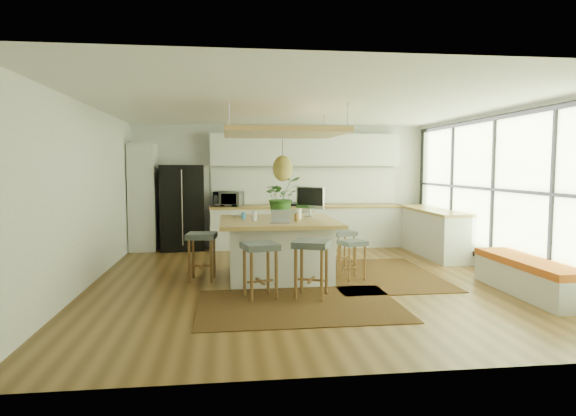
{
  "coord_description": "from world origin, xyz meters",
  "views": [
    {
      "loc": [
        -1.19,
        -7.43,
        1.77
      ],
      "look_at": [
        -0.2,
        0.5,
        1.1
      ],
      "focal_mm": 30.49,
      "sensor_mm": 36.0,
      "label": 1
    }
  ],
  "objects": [
    {
      "name": "floor",
      "position": [
        0.0,
        0.0,
        0.0
      ],
      "size": [
        7.0,
        7.0,
        0.0
      ],
      "primitive_type": "plane",
      "color": "#4F3416",
      "rests_on": "ground"
    },
    {
      "name": "ceiling",
      "position": [
        0.0,
        0.0,
        2.7
      ],
      "size": [
        7.0,
        7.0,
        0.0
      ],
      "primitive_type": "plane",
      "rotation": [
        3.14,
        0.0,
        0.0
      ],
      "color": "white",
      "rests_on": "ground"
    },
    {
      "name": "wall_back",
      "position": [
        0.0,
        3.5,
        1.35
      ],
      "size": [
        6.5,
        0.0,
        6.5
      ],
      "primitive_type": "plane",
      "rotation": [
        1.57,
        0.0,
        0.0
      ],
      "color": "beige",
      "rests_on": "ground"
    },
    {
      "name": "wall_front",
      "position": [
        0.0,
        -3.5,
        1.35
      ],
      "size": [
        6.5,
        0.0,
        6.5
      ],
      "primitive_type": "plane",
      "rotation": [
        -1.57,
        0.0,
        0.0
      ],
      "color": "beige",
      "rests_on": "ground"
    },
    {
      "name": "wall_left",
      "position": [
        -3.25,
        0.0,
        1.35
      ],
      "size": [
        0.0,
        7.0,
        7.0
      ],
      "primitive_type": "plane",
      "rotation": [
        1.57,
        0.0,
        1.57
      ],
      "color": "beige",
      "rests_on": "ground"
    },
    {
      "name": "wall_right",
      "position": [
        3.25,
        0.0,
        1.35
      ],
      "size": [
        0.0,
        7.0,
        7.0
      ],
      "primitive_type": "plane",
      "rotation": [
        1.57,
        0.0,
        -1.57
      ],
      "color": "beige",
      "rests_on": "ground"
    },
    {
      "name": "window_wall",
      "position": [
        3.22,
        0.0,
        1.4
      ],
      "size": [
        0.1,
        6.2,
        2.6
      ],
      "primitive_type": null,
      "color": "black",
      "rests_on": "wall_right"
    },
    {
      "name": "pantry",
      "position": [
        -2.95,
        3.18,
        1.12
      ],
      "size": [
        0.55,
        0.6,
        2.25
      ],
      "primitive_type": "cube",
      "color": "beige",
      "rests_on": "floor"
    },
    {
      "name": "back_counter_base",
      "position": [
        0.55,
        3.18,
        0.44
      ],
      "size": [
        4.2,
        0.6,
        0.88
      ],
      "primitive_type": "cube",
      "color": "beige",
      "rests_on": "floor"
    },
    {
      "name": "back_counter_top",
      "position": [
        0.55,
        3.18,
        0.9
      ],
      "size": [
        4.24,
        0.64,
        0.05
      ],
      "primitive_type": "cube",
      "color": "olive",
      "rests_on": "back_counter_base"
    },
    {
      "name": "backsplash",
      "position": [
        0.55,
        3.48,
        1.35
      ],
      "size": [
        4.2,
        0.02,
        0.8
      ],
      "primitive_type": "cube",
      "color": "white",
      "rests_on": "wall_back"
    },
    {
      "name": "upper_cabinets",
      "position": [
        0.55,
        3.32,
        2.15
      ],
      "size": [
        4.2,
        0.34,
        0.7
      ],
      "primitive_type": "cube",
      "color": "beige",
      "rests_on": "wall_back"
    },
    {
      "name": "range",
      "position": [
        0.3,
        3.18,
        0.5
      ],
      "size": [
        0.76,
        0.62,
        1.0
      ],
      "primitive_type": null,
      "color": "#A5A5AA",
      "rests_on": "floor"
    },
    {
      "name": "right_counter_base",
      "position": [
        2.93,
        2.0,
        0.44
      ],
      "size": [
        0.6,
        2.5,
        0.88
      ],
      "primitive_type": "cube",
      "color": "beige",
      "rests_on": "floor"
    },
    {
      "name": "right_counter_top",
      "position": [
        2.93,
        2.0,
        0.9
      ],
      "size": [
        0.64,
        2.54,
        0.05
      ],
      "primitive_type": "cube",
      "color": "olive",
      "rests_on": "right_counter_base"
    },
    {
      "name": "window_bench",
      "position": [
        2.95,
        -1.2,
        0.25
      ],
      "size": [
        0.52,
        2.0,
        0.5
      ],
      "primitive_type": null,
      "color": "beige",
      "rests_on": "floor"
    },
    {
      "name": "ceiling_panel",
      "position": [
        -0.3,
        0.4,
        2.05
      ],
      "size": [
        1.86,
        1.86,
        0.8
      ],
      "primitive_type": null,
      "color": "olive",
      "rests_on": "ceiling"
    },
    {
      "name": "rug_near",
      "position": [
        -0.29,
        -1.36,
        0.01
      ],
      "size": [
        2.6,
        1.8,
        0.01
      ],
      "primitive_type": "cube",
      "color": "black",
      "rests_on": "floor"
    },
    {
      "name": "rug_right",
      "position": [
        1.28,
        0.26,
        0.01
      ],
      "size": [
        1.8,
        2.6,
        0.01
      ],
      "primitive_type": "cube",
      "color": "black",
      "rests_on": "floor"
    },
    {
      "name": "fridge",
      "position": [
        -2.15,
        3.17,
        0.93
      ],
      "size": [
        0.97,
        0.8,
        1.81
      ],
      "primitive_type": null,
      "rotation": [
        0.0,
        0.0,
        0.1
      ],
      "color": "black",
      "rests_on": "floor"
    },
    {
      "name": "island",
      "position": [
        -0.38,
        0.34,
        0.47
      ],
      "size": [
        1.85,
        1.85,
        0.93
      ],
      "primitive_type": null,
      "color": "olive",
      "rests_on": "floor"
    },
    {
      "name": "stool_near_left",
      "position": [
        -0.76,
        -0.94,
        0.35
      ],
      "size": [
        0.54,
        0.54,
        0.75
      ],
      "primitive_type": null,
      "rotation": [
        0.0,
        0.0,
        0.24
      ],
      "color": "#3D4344",
      "rests_on": "floor"
    },
    {
      "name": "stool_near_right",
      "position": [
        -0.07,
        -0.99,
        0.35
      ],
      "size": [
        0.6,
        0.6,
        0.78
      ],
      "primitive_type": null,
      "rotation": [
        0.0,
        0.0,
        -0.38
      ],
      "color": "#3D4344",
      "rests_on": "floor"
    },
    {
      "name": "stool_right_front",
      "position": [
        0.75,
        -0.04,
        0.35
      ],
      "size": [
        0.46,
        0.46,
        0.62
      ],
      "primitive_type": null,
      "rotation": [
        0.0,
        0.0,
        1.87
      ],
      "color": "#3D4344",
      "rests_on": "floor"
    },
    {
      "name": "stool_right_back",
      "position": [
        0.76,
        0.73,
        0.35
      ],
      "size": [
        0.5,
        0.5,
        0.68
      ],
      "primitive_type": null,
      "rotation": [
        0.0,
        0.0,
        1.87
      ],
      "color": "#3D4344",
      "rests_on": "floor"
    },
    {
      "name": "stool_left_side",
      "position": [
        -1.59,
        0.22,
        0.35
      ],
      "size": [
        0.49,
        0.49,
        0.75
      ],
      "primitive_type": null,
      "rotation": [
        0.0,
        0.0,
        -1.68
      ],
      "color": "#3D4344",
      "rests_on": "floor"
    },
    {
      "name": "laptop",
      "position": [
        -0.4,
        -0.21,
        1.05
      ],
      "size": [
        0.34,
        0.36,
        0.21
      ],
      "primitive_type": null,
      "rotation": [
        0.0,
        0.0,
        -0.2
      ],
      "color": "#A5A5AA",
      "rests_on": "island"
    },
    {
      "name": "monitor",
      "position": [
        0.22,
        0.78,
        1.19
      ],
      "size": [
        0.55,
        0.52,
        0.52
      ],
      "primitive_type": null,
      "rotation": [
        0.0,
        0.0,
        -0.74
      ],
      "color": "#A5A5AA",
      "rests_on": "island"
    },
    {
      "name": "microwave",
      "position": [
        -1.16,
        3.18,
        1.12
      ],
      "size": [
        0.66,
        0.49,
        0.4
      ],
      "primitive_type": "imported",
      "rotation": [
        0.0,
        0.0,
        -0.32
      ],
      "color": "#A5A5AA",
      "rests_on": "back_counter_top"
    },
    {
      "name": "island_plant",
      "position": [
        -0.27,
        0.79,
        1.2
      ],
      "size": [
        0.76,
        0.81,
        0.53
      ],
      "primitive_type": "imported",
      "rotation": [
        0.0,
        0.0,
        0.24
      ],
      "color": "#1E4C19",
      "rests_on": "island"
    },
    {
      "name": "island_bowl",
      "position": [
        -1.03,
        0.83,
        0.96
      ],
      "size": [
        0.24,
        0.24,
        0.05
      ],
      "primitive_type": "imported",
      "rotation": [
        0.0,
        0.0,
        0.2
      ],
      "color": "white",
      "rests_on": "island"
    },
    {
      "name": "island_bottle_0",
      "position": [
        -0.93,
        0.44,
        1.03
      ],
      "size": [
        0.07,
        0.07,
        0.19
      ],
      "primitive_type": "cylinder",
      "color": "#358AD6",
      "rests_on": "island"
    },
    {
      "name": "island_bottle_1",
      "position": [
        -0.78,
        0.19,
        1.03
      ],
      "size": [
        0.07,
        0.07,
        0.19
      ],
      "primitive_type": "cylinder",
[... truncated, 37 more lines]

